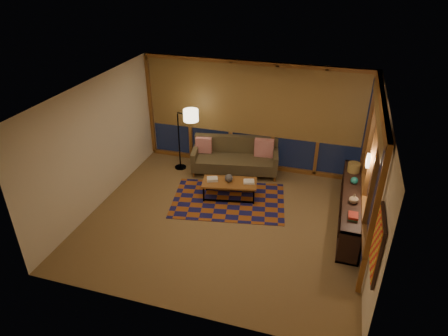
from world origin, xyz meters
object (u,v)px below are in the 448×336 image
(sofa, at_px, (235,157))
(bookshelf, at_px, (351,206))
(floor_lamp, at_px, (179,138))
(coffee_table, at_px, (229,190))

(sofa, distance_m, bookshelf, 3.06)
(sofa, relative_size, floor_lamp, 1.26)
(sofa, height_order, coffee_table, sofa)
(floor_lamp, distance_m, bookshelf, 4.36)
(sofa, relative_size, bookshelf, 0.75)
(sofa, xyz_separation_m, coffee_table, (0.18, -1.14, -0.22))
(floor_lamp, bearing_deg, coffee_table, -21.15)
(sofa, bearing_deg, bookshelf, -35.32)
(bookshelf, bearing_deg, sofa, 155.45)
(sofa, bearing_deg, coffee_table, -91.63)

